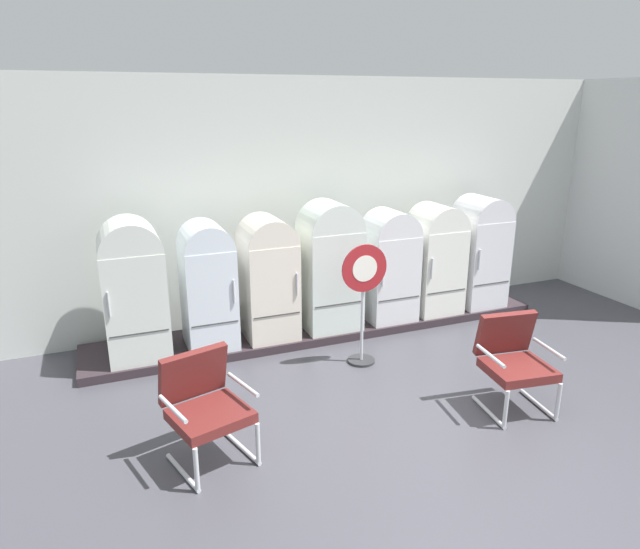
{
  "coord_description": "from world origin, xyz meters",
  "views": [
    {
      "loc": [
        -2.62,
        -3.37,
        2.95
      ],
      "look_at": [
        -0.15,
        2.75,
        0.88
      ],
      "focal_mm": 31.45,
      "sensor_mm": 36.0,
      "label": 1
    }
  ],
  "objects_px": {
    "refrigerator_2": "(268,274)",
    "refrigerator_4": "(389,262)",
    "refrigerator_3": "(330,262)",
    "sign_stand": "(363,302)",
    "armchair_right": "(513,358)",
    "refrigerator_0": "(133,285)",
    "refrigerator_5": "(435,256)",
    "refrigerator_6": "(479,248)",
    "armchair_left": "(205,402)",
    "refrigerator_1": "(208,281)"
  },
  "relations": [
    {
      "from": "refrigerator_2",
      "to": "armchair_left",
      "type": "bearing_deg",
      "value": -119.77
    },
    {
      "from": "refrigerator_0",
      "to": "refrigerator_5",
      "type": "height_order",
      "value": "refrigerator_0"
    },
    {
      "from": "sign_stand",
      "to": "armchair_left",
      "type": "bearing_deg",
      "value": -150.73
    },
    {
      "from": "armchair_left",
      "to": "refrigerator_6",
      "type": "bearing_deg",
      "value": 25.71
    },
    {
      "from": "refrigerator_4",
      "to": "refrigerator_2",
      "type": "bearing_deg",
      "value": 178.52
    },
    {
      "from": "refrigerator_1",
      "to": "refrigerator_6",
      "type": "relative_size",
      "value": 0.96
    },
    {
      "from": "refrigerator_3",
      "to": "refrigerator_5",
      "type": "xyz_separation_m",
      "value": [
        1.57,
        0.01,
        -0.08
      ]
    },
    {
      "from": "refrigerator_0",
      "to": "refrigerator_5",
      "type": "bearing_deg",
      "value": -0.44
    },
    {
      "from": "refrigerator_2",
      "to": "sign_stand",
      "type": "relative_size",
      "value": 1.06
    },
    {
      "from": "refrigerator_1",
      "to": "refrigerator_3",
      "type": "height_order",
      "value": "refrigerator_3"
    },
    {
      "from": "refrigerator_1",
      "to": "refrigerator_3",
      "type": "distance_m",
      "value": 1.55
    },
    {
      "from": "refrigerator_2",
      "to": "refrigerator_0",
      "type": "bearing_deg",
      "value": 179.61
    },
    {
      "from": "refrigerator_1",
      "to": "refrigerator_5",
      "type": "distance_m",
      "value": 3.13
    },
    {
      "from": "refrigerator_6",
      "to": "sign_stand",
      "type": "bearing_deg",
      "value": -157.63
    },
    {
      "from": "armchair_right",
      "to": "refrigerator_0",
      "type": "bearing_deg",
      "value": 144.52
    },
    {
      "from": "refrigerator_1",
      "to": "refrigerator_2",
      "type": "distance_m",
      "value": 0.74
    },
    {
      "from": "armchair_left",
      "to": "sign_stand",
      "type": "height_order",
      "value": "sign_stand"
    },
    {
      "from": "refrigerator_3",
      "to": "refrigerator_5",
      "type": "relative_size",
      "value": 1.1
    },
    {
      "from": "refrigerator_0",
      "to": "refrigerator_3",
      "type": "bearing_deg",
      "value": -0.86
    },
    {
      "from": "refrigerator_0",
      "to": "armchair_left",
      "type": "distance_m",
      "value": 2.18
    },
    {
      "from": "refrigerator_2",
      "to": "refrigerator_5",
      "type": "height_order",
      "value": "refrigerator_2"
    },
    {
      "from": "refrigerator_2",
      "to": "armchair_left",
      "type": "distance_m",
      "value": 2.44
    },
    {
      "from": "armchair_right",
      "to": "refrigerator_3",
      "type": "bearing_deg",
      "value": 112.36
    },
    {
      "from": "refrigerator_1",
      "to": "refrigerator_4",
      "type": "xyz_separation_m",
      "value": [
        2.4,
        -0.03,
        -0.02
      ]
    },
    {
      "from": "armchair_left",
      "to": "armchair_right",
      "type": "xyz_separation_m",
      "value": [
        2.97,
        -0.28,
        0.0
      ]
    },
    {
      "from": "armchair_left",
      "to": "refrigerator_1",
      "type": "bearing_deg",
      "value": 77.65
    },
    {
      "from": "refrigerator_5",
      "to": "armchair_left",
      "type": "relative_size",
      "value": 1.59
    },
    {
      "from": "refrigerator_5",
      "to": "armchair_right",
      "type": "height_order",
      "value": "refrigerator_5"
    },
    {
      "from": "refrigerator_3",
      "to": "refrigerator_6",
      "type": "bearing_deg",
      "value": 0.38
    },
    {
      "from": "refrigerator_4",
      "to": "armchair_right",
      "type": "relative_size",
      "value": 1.57
    },
    {
      "from": "refrigerator_3",
      "to": "sign_stand",
      "type": "height_order",
      "value": "refrigerator_3"
    },
    {
      "from": "armchair_left",
      "to": "sign_stand",
      "type": "xyz_separation_m",
      "value": [
        2.03,
        1.14,
        0.23
      ]
    },
    {
      "from": "refrigerator_0",
      "to": "sign_stand",
      "type": "height_order",
      "value": "refrigerator_0"
    },
    {
      "from": "refrigerator_1",
      "to": "armchair_right",
      "type": "height_order",
      "value": "refrigerator_1"
    },
    {
      "from": "refrigerator_1",
      "to": "refrigerator_5",
      "type": "relative_size",
      "value": 1.0
    },
    {
      "from": "armchair_right",
      "to": "refrigerator_5",
      "type": "bearing_deg",
      "value": 75.54
    },
    {
      "from": "refrigerator_3",
      "to": "sign_stand",
      "type": "xyz_separation_m",
      "value": [
        0.02,
        -0.93,
        -0.22
      ]
    },
    {
      "from": "armchair_left",
      "to": "refrigerator_4",
      "type": "bearing_deg",
      "value": 35.64
    },
    {
      "from": "refrigerator_5",
      "to": "refrigerator_2",
      "type": "bearing_deg",
      "value": 179.53
    },
    {
      "from": "refrigerator_5",
      "to": "armchair_left",
      "type": "xyz_separation_m",
      "value": [
        -3.58,
        -2.07,
        -0.37
      ]
    },
    {
      "from": "refrigerator_3",
      "to": "armchair_left",
      "type": "relative_size",
      "value": 1.75
    },
    {
      "from": "refrigerator_4",
      "to": "refrigerator_5",
      "type": "relative_size",
      "value": 0.99
    },
    {
      "from": "refrigerator_0",
      "to": "refrigerator_1",
      "type": "relative_size",
      "value": 1.06
    },
    {
      "from": "refrigerator_2",
      "to": "refrigerator_4",
      "type": "bearing_deg",
      "value": -1.48
    },
    {
      "from": "refrigerator_0",
      "to": "armchair_right",
      "type": "height_order",
      "value": "refrigerator_0"
    },
    {
      "from": "sign_stand",
      "to": "refrigerator_4",
      "type": "bearing_deg",
      "value": 47.73
    },
    {
      "from": "refrigerator_5",
      "to": "armchair_right",
      "type": "bearing_deg",
      "value": -104.46
    },
    {
      "from": "refrigerator_6",
      "to": "armchair_left",
      "type": "distance_m",
      "value": 4.82
    },
    {
      "from": "refrigerator_2",
      "to": "sign_stand",
      "type": "bearing_deg",
      "value": -48.93
    },
    {
      "from": "refrigerator_4",
      "to": "armchair_left",
      "type": "relative_size",
      "value": 1.57
    }
  ]
}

